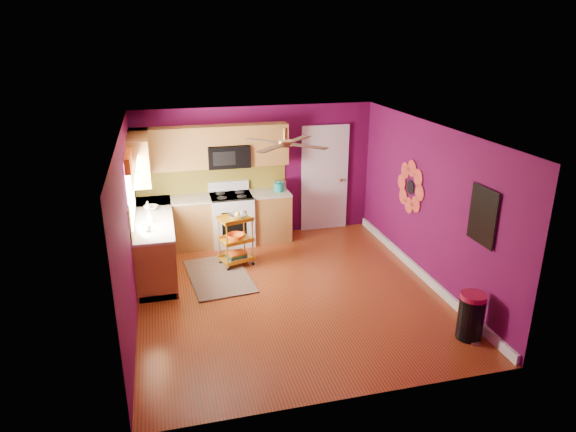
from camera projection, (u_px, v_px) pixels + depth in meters
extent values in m
plane|color=maroon|center=(289.00, 292.00, 7.89)|extent=(5.00, 5.00, 0.00)
cube|color=#5A0A3F|center=(257.00, 172.00, 9.74)|extent=(4.50, 0.04, 2.50)
cube|color=#5A0A3F|center=(350.00, 298.00, 5.19)|extent=(4.50, 0.04, 2.50)
cube|color=#5A0A3F|center=(128.00, 230.00, 6.94)|extent=(0.04, 5.00, 2.50)
cube|color=#5A0A3F|center=(429.00, 204.00, 7.98)|extent=(0.04, 5.00, 2.50)
cube|color=silver|center=(289.00, 131.00, 7.03)|extent=(4.50, 5.00, 0.04)
cube|color=white|center=(420.00, 272.00, 8.38)|extent=(0.05, 4.90, 0.14)
cube|color=#966029|center=(155.00, 244.00, 8.52)|extent=(0.60, 2.30, 0.90)
cube|color=#966029|center=(216.00, 221.00, 9.54)|extent=(2.80, 0.60, 0.90)
cube|color=beige|center=(153.00, 218.00, 8.36)|extent=(0.63, 2.30, 0.04)
cube|color=beige|center=(214.00, 197.00, 9.38)|extent=(2.80, 0.63, 0.04)
cube|color=black|center=(157.00, 266.00, 8.65)|extent=(0.54, 2.30, 0.10)
cube|color=black|center=(217.00, 241.00, 9.68)|extent=(2.80, 0.54, 0.10)
cube|color=white|center=(232.00, 220.00, 9.58)|extent=(0.76, 0.66, 0.92)
cube|color=black|center=(231.00, 196.00, 9.42)|extent=(0.76, 0.62, 0.03)
cube|color=white|center=(229.00, 186.00, 9.64)|extent=(0.76, 0.06, 0.18)
cube|color=black|center=(234.00, 226.00, 9.29)|extent=(0.45, 0.02, 0.55)
cube|color=#966029|center=(169.00, 149.00, 9.03)|extent=(1.32, 0.33, 0.75)
cube|color=#966029|center=(268.00, 144.00, 9.44)|extent=(0.72, 0.33, 0.75)
cube|color=#966029|center=(227.00, 135.00, 9.20)|extent=(0.76, 0.33, 0.34)
cube|color=#966029|center=(139.00, 157.00, 8.47)|extent=(0.33, 1.30, 0.75)
cube|color=black|center=(228.00, 156.00, 9.29)|extent=(0.76, 0.38, 0.40)
cube|color=brown|center=(212.00, 178.00, 9.55)|extent=(2.80, 0.01, 0.51)
cube|color=brown|center=(133.00, 203.00, 8.20)|extent=(0.01, 2.30, 0.51)
cube|color=white|center=(130.00, 187.00, 7.80)|extent=(0.03, 1.20, 1.00)
cube|color=orange|center=(129.00, 157.00, 7.65)|extent=(0.08, 1.35, 0.22)
cube|color=white|center=(324.00, 179.00, 10.10)|extent=(0.85, 0.04, 2.05)
cube|color=white|center=(325.00, 180.00, 10.09)|extent=(0.95, 0.02, 2.15)
sphere|color=#BF8C3F|center=(341.00, 180.00, 10.14)|extent=(0.07, 0.07, 0.07)
cylinder|color=black|center=(410.00, 187.00, 8.49)|extent=(0.01, 0.24, 0.24)
cube|color=#1BA6B1|center=(483.00, 216.00, 6.60)|extent=(0.03, 0.52, 0.72)
cube|color=black|center=(482.00, 216.00, 6.59)|extent=(0.01, 0.56, 0.76)
cylinder|color=#BF8C3F|center=(286.00, 134.00, 7.24)|extent=(0.06, 0.06, 0.16)
cylinder|color=#BF8C3F|center=(286.00, 143.00, 7.29)|extent=(0.20, 0.20, 0.08)
cube|color=#4C2D19|center=(299.00, 139.00, 7.60)|extent=(0.47, 0.47, 0.01)
cube|color=#4C2D19|center=(263.00, 141.00, 7.47)|extent=(0.47, 0.47, 0.01)
cube|color=#4C2D19|center=(271.00, 149.00, 6.98)|extent=(0.47, 0.47, 0.01)
cube|color=#4C2D19|center=(309.00, 146.00, 7.11)|extent=(0.47, 0.47, 0.01)
cube|color=black|center=(219.00, 276.00, 8.39)|extent=(1.07, 1.60, 0.02)
cylinder|color=gold|center=(227.00, 247.00, 8.43)|extent=(0.02, 0.02, 0.81)
cylinder|color=gold|center=(253.00, 241.00, 8.65)|extent=(0.02, 0.02, 0.81)
cylinder|color=gold|center=(219.00, 240.00, 8.69)|extent=(0.02, 0.02, 0.81)
cylinder|color=gold|center=(244.00, 235.00, 8.91)|extent=(0.02, 0.02, 0.81)
sphere|color=black|center=(228.00, 270.00, 8.57)|extent=(0.06, 0.06, 0.06)
sphere|color=black|center=(253.00, 263.00, 8.80)|extent=(0.06, 0.06, 0.06)
sphere|color=black|center=(220.00, 263.00, 8.83)|extent=(0.06, 0.06, 0.06)
sphere|color=black|center=(245.00, 257.00, 9.06)|extent=(0.06, 0.06, 0.06)
cube|color=gold|center=(235.00, 219.00, 8.54)|extent=(0.61, 0.52, 0.03)
cube|color=gold|center=(236.00, 240.00, 8.67)|extent=(0.61, 0.52, 0.03)
cube|color=gold|center=(237.00, 258.00, 8.78)|extent=(0.61, 0.52, 0.03)
imported|color=beige|center=(238.00, 216.00, 8.55)|extent=(0.36, 0.36, 0.07)
sphere|color=yellow|center=(238.00, 215.00, 8.54)|extent=(0.10, 0.10, 0.10)
imported|color=orange|center=(236.00, 237.00, 8.65)|extent=(0.37, 0.37, 0.09)
cube|color=navy|center=(237.00, 257.00, 8.77)|extent=(0.36, 0.31, 0.04)
cube|color=#267233|center=(236.00, 255.00, 8.76)|extent=(0.36, 0.31, 0.03)
cube|color=orange|center=(236.00, 253.00, 8.75)|extent=(0.36, 0.31, 0.03)
cylinder|color=black|center=(471.00, 318.00, 6.64)|extent=(0.41, 0.41, 0.57)
cylinder|color=#AD183C|center=(474.00, 297.00, 6.53)|extent=(0.33, 0.33, 0.07)
cube|color=beige|center=(475.00, 343.00, 6.58)|extent=(0.13, 0.09, 0.03)
cylinder|color=teal|center=(279.00, 187.00, 9.63)|extent=(0.18, 0.18, 0.16)
sphere|color=teal|center=(279.00, 182.00, 9.60)|extent=(0.06, 0.06, 0.06)
cube|color=beige|center=(280.00, 185.00, 9.71)|extent=(0.22, 0.15, 0.18)
imported|color=#EA3F72|center=(149.00, 217.00, 8.06)|extent=(0.08, 0.09, 0.19)
imported|color=white|center=(148.00, 206.00, 8.59)|extent=(0.12, 0.12, 0.16)
imported|color=white|center=(151.00, 208.00, 8.66)|extent=(0.24, 0.24, 0.06)
imported|color=white|center=(146.00, 228.00, 7.71)|extent=(0.14, 0.14, 0.11)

